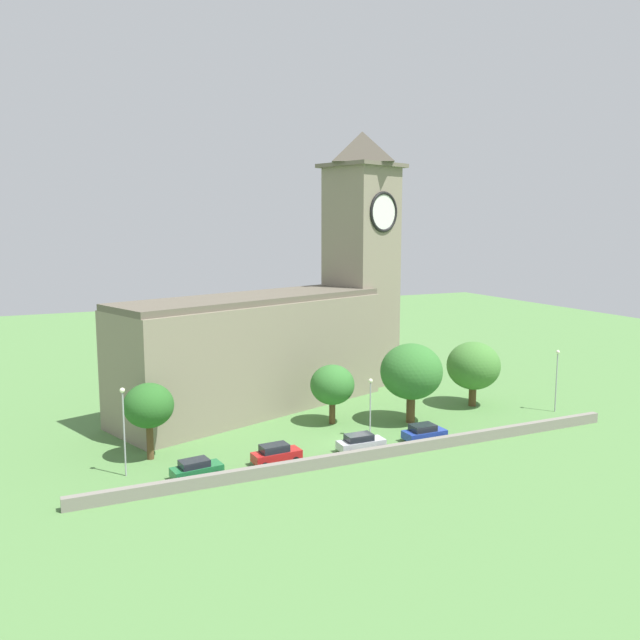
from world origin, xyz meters
TOP-DOWN VIEW (x-y plane):
  - ground_plane at (0.00, 15.00)m, footprint 200.00×200.00m
  - church at (0.40, 17.79)m, footprint 40.14×21.75m
  - quay_barrier at (0.00, -4.63)m, footprint 54.52×0.70m
  - car_green at (-16.37, -2.32)m, footprint 4.50×2.51m
  - car_red at (-9.02, -2.04)m, footprint 4.54×2.26m
  - car_silver at (-0.54, -2.29)m, footprint 4.62×2.08m
  - car_blue at (6.61, -2.29)m, footprint 4.31×2.32m
  - streetlamp_west_end at (-21.75, 0.68)m, footprint 0.44×0.44m
  - streetlamp_west_mid at (2.22, 0.83)m, footprint 0.44×0.44m
  - streetlamp_central at (26.19, 0.20)m, footprint 0.44×0.44m
  - tree_by_tower at (19.06, 6.20)m, footprint 6.28×6.28m
  - tree_churchyard at (0.85, 6.80)m, footprint 4.78×4.78m
  - tree_riverside_west at (-19.07, 3.96)m, footprint 4.55×4.55m
  - tree_riverside_east at (8.75, 3.57)m, footprint 6.72×6.72m

SIDE VIEW (x-z plane):
  - ground_plane at x=0.00m, z-range 0.00..0.00m
  - quay_barrier at x=0.00m, z-range 0.00..1.06m
  - car_green at x=-16.37m, z-range 0.01..1.64m
  - car_silver at x=-0.54m, z-range 0.01..1.72m
  - car_blue at x=6.61m, z-range 0.01..1.73m
  - car_red at x=-9.02m, z-range 0.01..1.85m
  - streetlamp_west_mid at x=2.22m, z-range 1.11..7.25m
  - tree_churchyard at x=0.85m, z-range 1.05..7.51m
  - streetlamp_central at x=26.19m, z-range 1.19..8.41m
  - tree_by_tower at x=19.06m, z-range 0.99..8.70m
  - tree_riverside_west at x=-19.07m, z-range 1.46..8.57m
  - streetlamp_west_end at x=-21.75m, z-range 1.23..8.99m
  - tree_riverside_east at x=8.75m, z-range 1.29..10.01m
  - church at x=0.40m, z-range -6.80..26.51m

